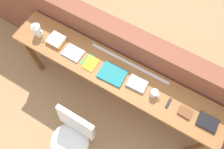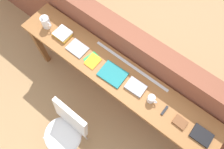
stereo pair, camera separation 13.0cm
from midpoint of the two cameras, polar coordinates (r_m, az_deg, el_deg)
The scene contains 15 objects.
ground_plane at distance 3.10m, azimuth -1.70°, elevation -10.18°, with size 40.00×40.00×0.00m, color tan.
brick_wall_back at distance 2.74m, azimuth 6.46°, elevation 3.06°, with size 6.00×0.20×1.16m, color brown.
sideboard at distance 2.47m, azimuth 2.23°, elevation -0.77°, with size 2.50×0.44×0.88m.
chair_white_moulded at distance 2.56m, azimuth -10.52°, elevation -14.03°, with size 0.44×0.45×0.89m.
pitcher_white at distance 2.67m, azimuth -15.55°, elevation 12.95°, with size 0.14×0.10×0.18m.
book_stack_leftmost at distance 2.60m, azimuth -11.43°, elevation 10.23°, with size 0.20×0.17×0.05m.
magazine_cycling at distance 2.49m, azimuth -7.56°, elevation 6.69°, with size 0.22×0.17×0.02m, color #9E9EA3.
pamphlet_pile_colourful at distance 2.40m, azimuth -3.59°, elevation 3.67°, with size 0.17×0.19×0.01m.
book_open_centre at distance 2.32m, azimuth 1.71°, elevation 0.06°, with size 0.28×0.21×0.02m, color #19757A.
book_grey_hardcover at distance 2.28m, azimuth 7.84°, elevation -3.35°, with size 0.20×0.15×0.03m, color #9E9EA3.
mug at distance 2.23m, azimuth 11.88°, elevation -6.38°, with size 0.11×0.08×0.09m.
multitool_folded at distance 2.27m, azimuth 15.18°, elevation -9.14°, with size 0.02×0.11×0.02m, color black.
leather_journal_brown at distance 2.28m, azimuth 18.96°, elevation -11.83°, with size 0.13×0.10×0.02m, color brown.
book_repair_rightmost at distance 2.32m, azimuth 23.90°, elevation -14.47°, with size 0.19×0.15×0.03m, color black.
ruler_metal_back_edge at distance 2.39m, azimuth 6.58°, elevation 2.26°, with size 0.95×0.03×0.00m, color silver.
Camera 2 is at (0.58, -0.48, 3.01)m, focal length 35.00 mm.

